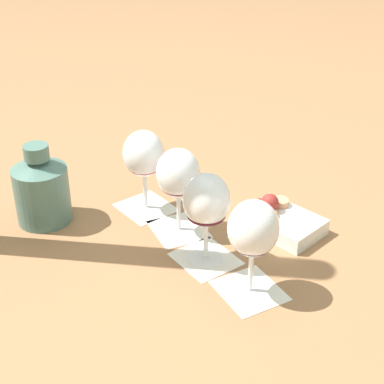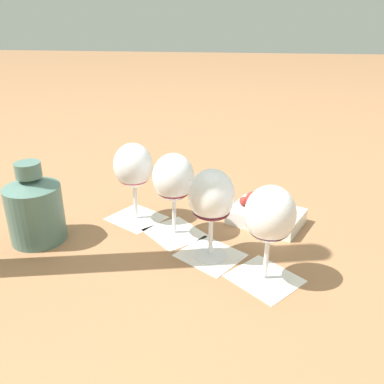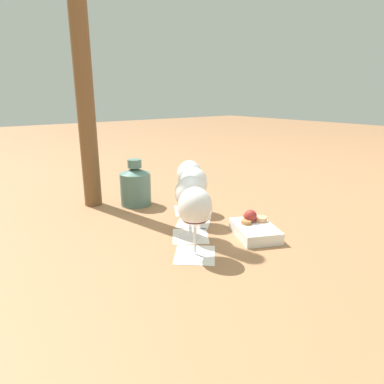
{
  "view_description": "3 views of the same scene",
  "coord_description": "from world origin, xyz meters",
  "px_view_note": "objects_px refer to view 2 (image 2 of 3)",
  "views": [
    {
      "loc": [
        0.31,
        -0.87,
        0.63
      ],
      "look_at": [
        -0.0,
        0.0,
        0.11
      ],
      "focal_mm": 55.0,
      "sensor_mm": 36.0,
      "label": 1
    },
    {
      "loc": [
        0.08,
        -0.69,
        0.43
      ],
      "look_at": [
        -0.0,
        0.0,
        0.11
      ],
      "focal_mm": 38.0,
      "sensor_mm": 36.0,
      "label": 2
    },
    {
      "loc": [
        0.74,
        -0.57,
        0.38
      ],
      "look_at": [
        -0.0,
        0.0,
        0.11
      ],
      "focal_mm": 32.0,
      "sensor_mm": 36.0,
      "label": 3
    }
  ],
  "objects_px": {
    "wine_glass_1": "(174,181)",
    "snack_dish": "(264,214)",
    "wine_glass_3": "(270,219)",
    "wine_glass_2": "(212,199)",
    "ceramic_vase": "(35,207)",
    "wine_glass_0": "(133,169)"
  },
  "relations": [
    {
      "from": "wine_glass_1",
      "to": "snack_dish",
      "type": "relative_size",
      "value": 0.96
    },
    {
      "from": "wine_glass_3",
      "to": "wine_glass_2",
      "type": "bearing_deg",
      "value": 148.23
    },
    {
      "from": "wine_glass_1",
      "to": "ceramic_vase",
      "type": "bearing_deg",
      "value": -168.43
    },
    {
      "from": "wine_glass_3",
      "to": "snack_dish",
      "type": "bearing_deg",
      "value": 88.19
    },
    {
      "from": "snack_dish",
      "to": "wine_glass_0",
      "type": "bearing_deg",
      "value": -176.79
    },
    {
      "from": "wine_glass_0",
      "to": "wine_glass_2",
      "type": "bearing_deg",
      "value": -36.51
    },
    {
      "from": "wine_glass_0",
      "to": "wine_glass_1",
      "type": "bearing_deg",
      "value": -30.01
    },
    {
      "from": "ceramic_vase",
      "to": "snack_dish",
      "type": "xyz_separation_m",
      "value": [
        0.45,
        0.13,
        -0.05
      ]
    },
    {
      "from": "ceramic_vase",
      "to": "wine_glass_1",
      "type": "bearing_deg",
      "value": 11.57
    },
    {
      "from": "wine_glass_0",
      "to": "ceramic_vase",
      "type": "height_order",
      "value": "wine_glass_0"
    },
    {
      "from": "wine_glass_1",
      "to": "wine_glass_0",
      "type": "bearing_deg",
      "value": 149.99
    },
    {
      "from": "wine_glass_3",
      "to": "wine_glass_1",
      "type": "bearing_deg",
      "value": 142.78
    },
    {
      "from": "wine_glass_1",
      "to": "wine_glass_2",
      "type": "relative_size",
      "value": 1.0
    },
    {
      "from": "wine_glass_0",
      "to": "wine_glass_1",
      "type": "relative_size",
      "value": 1.0
    },
    {
      "from": "wine_glass_1",
      "to": "snack_dish",
      "type": "xyz_separation_m",
      "value": [
        0.19,
        0.07,
        -0.1
      ]
    },
    {
      "from": "ceramic_vase",
      "to": "wine_glass_2",
      "type": "bearing_deg",
      "value": -3.33
    },
    {
      "from": "wine_glass_0",
      "to": "snack_dish",
      "type": "xyz_separation_m",
      "value": [
        0.28,
        0.02,
        -0.1
      ]
    },
    {
      "from": "wine_glass_2",
      "to": "snack_dish",
      "type": "relative_size",
      "value": 0.96
    },
    {
      "from": "wine_glass_2",
      "to": "ceramic_vase",
      "type": "relative_size",
      "value": 1.05
    },
    {
      "from": "wine_glass_3",
      "to": "ceramic_vase",
      "type": "bearing_deg",
      "value": 169.68
    },
    {
      "from": "wine_glass_2",
      "to": "snack_dish",
      "type": "xyz_separation_m",
      "value": [
        0.11,
        0.15,
        -0.1
      ]
    },
    {
      "from": "wine_glass_3",
      "to": "ceramic_vase",
      "type": "xyz_separation_m",
      "value": [
        -0.45,
        0.08,
        -0.05
      ]
    }
  ]
}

